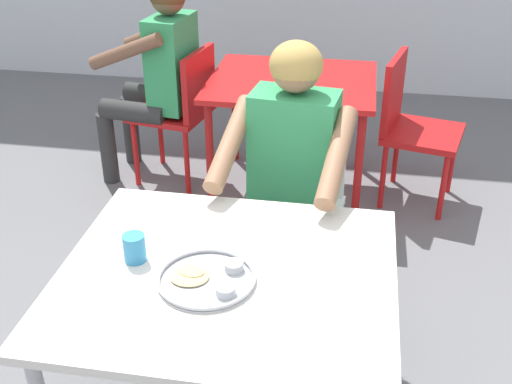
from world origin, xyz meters
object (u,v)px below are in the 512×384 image
at_px(chair_red_right, 410,120).
at_px(table_background_red, 292,93).
at_px(diner_foreground, 288,171).
at_px(patron_background, 158,66).
at_px(table_foreground, 227,291).
at_px(thali_tray, 208,278).
at_px(chair_red_left, 182,106).
at_px(chair_foreground, 297,194).
at_px(drinking_cup, 134,247).

bearing_deg(chair_red_right, table_background_red, -179.28).
bearing_deg(diner_foreground, patron_background, 127.00).
bearing_deg(table_foreground, thali_tray, -131.96).
relative_size(chair_red_right, patron_background, 0.69).
distance_m(table_foreground, diner_foreground, 0.69).
bearing_deg(table_background_red, chair_red_left, 179.49).
height_order(thali_tray, table_background_red, thali_tray).
distance_m(table_foreground, chair_foreground, 0.91).
distance_m(diner_foreground, patron_background, 1.51).
bearing_deg(drinking_cup, chair_foreground, 64.32).
height_order(table_foreground, patron_background, patron_background).
bearing_deg(chair_red_right, table_foreground, -109.30).
bearing_deg(table_foreground, drinking_cup, 177.21).
bearing_deg(thali_tray, chair_foreground, 79.68).
bearing_deg(patron_background, diner_foreground, -53.00).
bearing_deg(patron_background, chair_foreground, -46.65).
relative_size(table_foreground, thali_tray, 3.44).
xyz_separation_m(drinking_cup, chair_red_right, (0.96, 1.86, -0.28)).
xyz_separation_m(drinking_cup, table_background_red, (0.28, 1.85, -0.15)).
distance_m(table_background_red, chair_red_right, 0.69).
distance_m(drinking_cup, chair_red_left, 1.92).
relative_size(chair_foreground, patron_background, 0.71).
xyz_separation_m(drinking_cup, diner_foreground, (0.40, 0.66, -0.03)).
distance_m(table_foreground, table_background_red, 1.87).
bearing_deg(diner_foreground, drinking_cup, -121.41).
xyz_separation_m(thali_tray, chair_red_left, (-0.63, 1.93, -0.24)).
xyz_separation_m(table_background_red, chair_red_left, (-0.66, 0.01, -0.13)).
distance_m(thali_tray, drinking_cup, 0.26).
distance_m(table_foreground, patron_background, 2.05).
distance_m(chair_foreground, table_background_red, 0.99).
xyz_separation_m(chair_red_right, patron_background, (-1.46, 0.00, 0.24)).
distance_m(drinking_cup, diner_foreground, 0.77).
distance_m(chair_foreground, chair_red_left, 1.27).
xyz_separation_m(table_foreground, chair_foreground, (0.13, 0.89, -0.14)).
relative_size(diner_foreground, patron_background, 1.00).
bearing_deg(diner_foreground, chair_red_right, 65.33).
xyz_separation_m(table_foreground, patron_background, (-0.81, 1.88, 0.08)).
xyz_separation_m(chair_foreground, chair_red_left, (-0.80, 0.98, -0.02)).
distance_m(chair_foreground, patron_background, 1.38).
bearing_deg(thali_tray, chair_red_right, 69.94).
bearing_deg(drinking_cup, table_foreground, -2.79).
xyz_separation_m(table_foreground, drinking_cup, (-0.30, 0.01, 0.12)).
distance_m(chair_red_right, patron_background, 1.48).
xyz_separation_m(diner_foreground, chair_red_right, (0.55, 1.20, -0.25)).
xyz_separation_m(chair_foreground, diner_foreground, (-0.02, -0.22, 0.23)).
xyz_separation_m(table_foreground, diner_foreground, (0.10, 0.67, 0.09)).
bearing_deg(table_background_red, patron_background, 179.08).
distance_m(chair_red_left, patron_background, 0.27).
bearing_deg(patron_background, table_background_red, -0.92).
relative_size(thali_tray, drinking_cup, 3.27).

